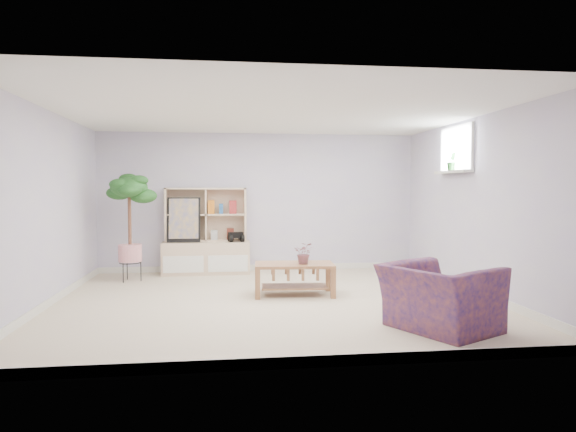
{
  "coord_description": "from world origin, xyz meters",
  "views": [
    {
      "loc": [
        -0.63,
        -6.48,
        1.43
      ],
      "look_at": [
        0.26,
        0.53,
        1.06
      ],
      "focal_mm": 32.0,
      "sensor_mm": 36.0,
      "label": 1
    }
  ],
  "objects": [
    {
      "name": "walls",
      "position": [
        0.0,
        0.0,
        1.2
      ],
      "size": [
        5.51,
        5.01,
        2.4
      ],
      "color": "silver",
      "rests_on": "floor"
    },
    {
      "name": "armchair",
      "position": [
        1.54,
        -1.57,
        0.38
      ],
      "size": [
        1.26,
        1.32,
        0.76
      ],
      "primitive_type": "imported",
      "rotation": [
        0.0,
        0.0,
        2.05
      ],
      "color": "navy",
      "rests_on": "floor"
    },
    {
      "name": "window",
      "position": [
        2.73,
        0.6,
        2.0
      ],
      "size": [
        0.1,
        0.98,
        0.68
      ],
      "primitive_type": null,
      "color": "#D1E2FD",
      "rests_on": "walls"
    },
    {
      "name": "coffee_table",
      "position": [
        0.32,
        0.32,
        0.22
      ],
      "size": [
        1.09,
        0.65,
        0.43
      ],
      "primitive_type": null,
      "rotation": [
        0.0,
        0.0,
        -0.07
      ],
      "color": "brown",
      "rests_on": "floor"
    },
    {
      "name": "ceiling",
      "position": [
        0.0,
        0.0,
        2.4
      ],
      "size": [
        5.5,
        5.0,
        0.01
      ],
      "primitive_type": "cube",
      "color": "white",
      "rests_on": "walls"
    },
    {
      "name": "table_plant",
      "position": [
        0.44,
        0.25,
        0.58
      ],
      "size": [
        0.31,
        0.29,
        0.29
      ],
      "primitive_type": "imported",
      "rotation": [
        0.0,
        0.0,
        -0.26
      ],
      "color": "#1D4D1F",
      "rests_on": "coffee_table"
    },
    {
      "name": "baseboard",
      "position": [
        0.0,
        0.0,
        0.05
      ],
      "size": [
        5.5,
        5.0,
        0.1
      ],
      "primitive_type": null,
      "color": "silver",
      "rests_on": "floor"
    },
    {
      "name": "window_sill",
      "position": [
        2.67,
        0.6,
        1.68
      ],
      "size": [
        0.14,
        1.0,
        0.04
      ],
      "primitive_type": "cube",
      "color": "silver",
      "rests_on": "walls"
    },
    {
      "name": "floor_tree",
      "position": [
        -2.06,
        1.67,
        0.84
      ],
      "size": [
        0.64,
        0.64,
        1.68
      ],
      "primitive_type": null,
      "rotation": [
        0.0,
        0.0,
        -0.04
      ],
      "color": "#1D441A",
      "rests_on": "floor"
    },
    {
      "name": "storage_unit",
      "position": [
        -0.92,
        2.24,
        0.73
      ],
      "size": [
        1.45,
        0.49,
        1.45
      ],
      "primitive_type": null,
      "color": "#D8B48C",
      "rests_on": "floor"
    },
    {
      "name": "poster",
      "position": [
        -1.28,
        2.19,
        0.92
      ],
      "size": [
        0.54,
        0.13,
        0.75
      ],
      "primitive_type": null,
      "rotation": [
        0.0,
        0.0,
        -0.01
      ],
      "color": "gold",
      "rests_on": "storage_unit"
    },
    {
      "name": "sill_plant",
      "position": [
        2.67,
        0.63,
        1.83
      ],
      "size": [
        0.16,
        0.13,
        0.26
      ],
      "primitive_type": "imported",
      "rotation": [
        0.0,
        0.0,
        -0.12
      ],
      "color": "#1D441A",
      "rests_on": "window_sill"
    },
    {
      "name": "floor",
      "position": [
        0.0,
        0.0,
        0.0
      ],
      "size": [
        5.5,
        5.0,
        0.01
      ],
      "primitive_type": "cube",
      "color": "beige",
      "rests_on": "ground"
    },
    {
      "name": "toy_truck",
      "position": [
        -0.42,
        2.16,
        0.64
      ],
      "size": [
        0.39,
        0.3,
        0.18
      ],
      "primitive_type": null,
      "rotation": [
        0.0,
        0.0,
        0.2
      ],
      "color": "black",
      "rests_on": "storage_unit"
    }
  ]
}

